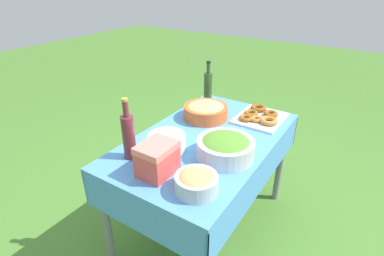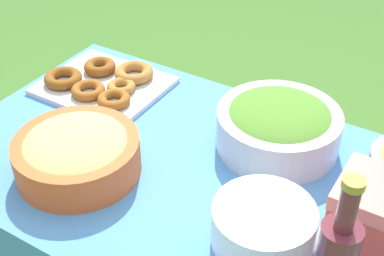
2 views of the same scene
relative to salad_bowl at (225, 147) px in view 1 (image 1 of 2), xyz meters
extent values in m
plane|color=#477A2D|center=(-0.14, -0.20, -0.84)|extent=(14.00, 14.00, 0.00)
cube|color=#4C8CD1|center=(-0.14, -0.20, -0.08)|extent=(1.33, 0.80, 0.02)
cube|color=#4C8CD1|center=(-0.14, -0.59, -0.20)|extent=(1.33, 0.01, 0.22)
cube|color=#4C8CD1|center=(-0.14, 0.19, -0.20)|extent=(1.33, 0.01, 0.22)
cube|color=#4C8CD1|center=(-0.80, -0.20, -0.20)|extent=(0.01, 0.80, 0.22)
cube|color=#4C8CD1|center=(0.52, -0.20, -0.20)|extent=(0.01, 0.80, 0.22)
cylinder|color=slate|center=(-0.74, -0.54, -0.47)|extent=(0.05, 0.05, 0.75)
cylinder|color=slate|center=(0.47, -0.54, -0.47)|extent=(0.05, 0.05, 0.75)
cylinder|color=slate|center=(-0.74, 0.14, -0.47)|extent=(0.05, 0.05, 0.75)
cylinder|color=silver|center=(0.00, 0.00, -0.01)|extent=(0.33, 0.33, 0.11)
ellipsoid|color=#51892D|center=(0.00, 0.00, 0.03)|extent=(0.29, 0.29, 0.07)
cylinder|color=#E05B28|center=(-0.38, -0.36, -0.02)|extent=(0.32, 0.32, 0.09)
ellipsoid|color=tan|center=(-0.38, -0.36, 0.01)|extent=(0.28, 0.28, 0.07)
cube|color=silver|center=(-0.58, -0.02, -0.06)|extent=(0.37, 0.31, 0.02)
torus|color=#B27533|center=(-0.51, -0.02, -0.04)|extent=(0.09, 0.09, 0.03)
torus|color=#93561E|center=(-0.58, -0.09, -0.04)|extent=(0.13, 0.13, 0.03)
torus|color=brown|center=(-0.64, 0.04, -0.03)|extent=(0.12, 0.12, 0.03)
torus|color=brown|center=(-0.69, -0.08, -0.03)|extent=(0.12, 0.12, 0.03)
torus|color=#93561E|center=(-0.48, -0.09, -0.04)|extent=(0.12, 0.12, 0.03)
torus|color=#B27533|center=(-0.52, 0.07, -0.03)|extent=(0.17, 0.17, 0.03)
cylinder|color=white|center=(0.11, -0.33, -0.06)|extent=(0.22, 0.22, 0.01)
cylinder|color=white|center=(0.11, -0.33, -0.05)|extent=(0.22, 0.22, 0.01)
cylinder|color=white|center=(0.11, -0.33, -0.04)|extent=(0.22, 0.22, 0.01)
cylinder|color=white|center=(0.11, -0.33, -0.02)|extent=(0.22, 0.22, 0.01)
cylinder|color=white|center=(0.11, -0.33, -0.01)|extent=(0.22, 0.22, 0.01)
cylinder|color=white|center=(0.11, -0.33, 0.00)|extent=(0.22, 0.22, 0.01)
cylinder|color=white|center=(0.11, -0.33, 0.01)|extent=(0.22, 0.22, 0.01)
cylinder|color=white|center=(0.11, -0.33, 0.02)|extent=(0.22, 0.22, 0.01)
cylinder|color=#2D4723|center=(-0.67, -0.51, 0.05)|extent=(0.07, 0.07, 0.23)
cylinder|color=#2D4723|center=(-0.67, -0.51, 0.21)|extent=(0.03, 0.03, 0.08)
cylinder|color=black|center=(-0.67, -0.51, 0.26)|extent=(0.03, 0.03, 0.02)
cylinder|color=maroon|center=(0.29, -0.45, 0.06)|extent=(0.07, 0.07, 0.26)
cylinder|color=maroon|center=(0.29, -0.45, 0.23)|extent=(0.03, 0.03, 0.09)
cylinder|color=#A58C33|center=(0.29, -0.45, 0.29)|extent=(0.04, 0.04, 0.02)
cylinder|color=#B2B7BC|center=(0.34, 0.02, -0.02)|extent=(0.21, 0.21, 0.09)
ellipsoid|color=tan|center=(0.34, 0.02, 0.01)|extent=(0.18, 0.18, 0.07)
cube|color=#E04C42|center=(0.33, -0.23, 0.00)|extent=(0.20, 0.16, 0.14)
cube|color=#FF7A70|center=(0.33, -0.23, 0.09)|extent=(0.20, 0.16, 0.03)
camera|label=1|loc=(1.32, 0.63, 0.88)|focal=28.00mm
camera|label=2|loc=(0.40, -1.09, 0.83)|focal=50.00mm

